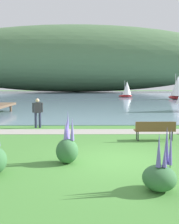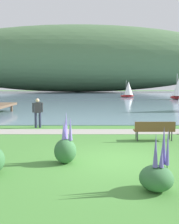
# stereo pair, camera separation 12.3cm
# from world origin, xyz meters

# --- Properties ---
(ground_plane) EXTENTS (200.00, 200.00, 0.00)m
(ground_plane) POSITION_xyz_m (0.00, 0.00, 0.00)
(ground_plane) COLOR #478438
(bay_water) EXTENTS (180.00, 80.00, 0.04)m
(bay_water) POSITION_xyz_m (0.00, 47.28, 0.02)
(bay_water) COLOR #7A99B2
(bay_water) RESTS_ON ground
(distant_hillside) EXTENTS (102.59, 28.00, 20.93)m
(distant_hillside) POSITION_xyz_m (-4.92, 76.52, 10.51)
(distant_hillside) COLOR #4C7047
(distant_hillside) RESTS_ON bay_water
(shoreline_path) EXTENTS (60.00, 1.50, 0.01)m
(shoreline_path) POSITION_xyz_m (0.00, 5.23, 0.01)
(shoreline_path) COLOR #A39E93
(shoreline_path) RESTS_ON ground
(park_bench_near_camera) EXTENTS (1.80, 0.49, 0.88)m
(park_bench_near_camera) POSITION_xyz_m (2.00, 3.03, 0.52)
(park_bench_near_camera) COLOR brown
(park_bench_near_camera) RESTS_ON ground
(person_at_shoreline) EXTENTS (0.59, 0.32, 1.71)m
(person_at_shoreline) POSITION_xyz_m (-3.90, 6.52, 0.98)
(person_at_shoreline) COLOR #282D47
(person_at_shoreline) RESTS_ON ground
(echium_bush_closest_to_camera) EXTENTS (0.81, 0.81, 1.53)m
(echium_bush_closest_to_camera) POSITION_xyz_m (0.69, -2.52, 0.37)
(echium_bush_closest_to_camera) COLOR #386B3D
(echium_bush_closest_to_camera) RESTS_ON ground
(echium_bush_beside_closest) EXTENTS (0.72, 0.72, 1.68)m
(echium_bush_beside_closest) POSITION_xyz_m (-1.67, -0.32, 0.48)
(echium_bush_beside_closest) COLOR #386B3D
(echium_bush_beside_closest) RESTS_ON ground
(sailboat_nearest_to_shore) EXTENTS (2.89, 2.01, 3.27)m
(sailboat_nearest_to_shore) POSITION_xyz_m (6.49, 41.34, 1.58)
(sailboat_nearest_to_shore) COLOR #B22323
(sailboat_nearest_to_shore) RESTS_ON bay_water
(sailboat_mid_bay) EXTENTS (2.75, 3.69, 4.20)m
(sailboat_mid_bay) POSITION_xyz_m (13.61, 33.84, 2.02)
(sailboat_mid_bay) COLOR #B22323
(sailboat_mid_bay) RESTS_ON bay_water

